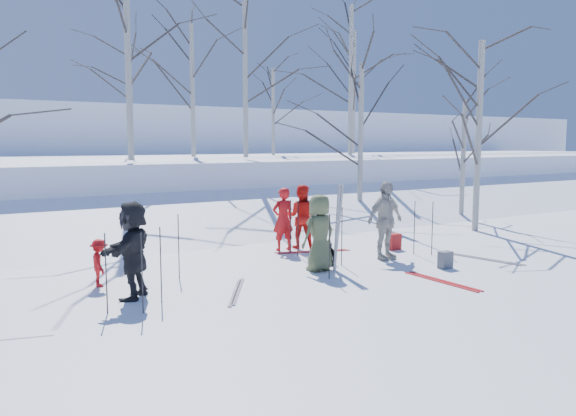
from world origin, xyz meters
TOP-DOWN VIEW (x-y plane):
  - ground at (0.00, 0.00)m, footprint 120.00×120.00m
  - snow_ramp at (0.00, 7.00)m, footprint 70.00×9.49m
  - snow_plateau at (0.00, 17.00)m, footprint 70.00×18.00m
  - far_hill at (0.00, 38.00)m, footprint 90.00×30.00m
  - skier_olive_center at (0.21, 0.54)m, footprint 0.87×0.62m
  - skier_red_north at (0.75, 2.96)m, footprint 0.62×0.42m
  - skier_redor_behind at (1.34, 3.00)m, footprint 1.04×1.01m
  - skier_red_seated at (-4.19, 1.69)m, footprint 0.40×0.63m
  - skier_cream_east at (2.25, 0.73)m, footprint 1.15×0.58m
  - skier_grey_west at (-3.86, 0.54)m, footprint 1.44×1.59m
  - dog at (0.86, 1.07)m, footprint 0.33×0.61m
  - upright_ski_left at (0.50, 0.30)m, footprint 0.08×0.16m
  - upright_ski_right at (0.55, 0.32)m, footprint 0.14×0.23m
  - ski_pair_a at (4.28, -0.57)m, footprint 0.86×1.97m
  - ski_pair_b at (1.75, -1.57)m, footprint 0.25×1.91m
  - ski_pair_c at (-2.12, -0.09)m, footprint 1.91×2.08m
  - ski_pair_d at (1.29, 2.38)m, footprint 1.32×2.02m
  - ski_pole_a at (-0.05, -0.19)m, footprint 0.02×0.02m
  - ski_pole_b at (0.83, 2.71)m, footprint 0.02×0.02m
  - ski_pole_c at (-4.52, -0.17)m, footprint 0.02×0.02m
  - ski_pole_d at (3.59, 0.49)m, footprint 0.02×0.02m
  - ski_pole_e at (-3.54, -0.01)m, footprint 0.02×0.02m
  - ski_pole_f at (0.69, 2.14)m, footprint 0.02×0.02m
  - ski_pole_g at (-4.01, -0.46)m, footprint 0.02×0.02m
  - ski_pole_h at (-2.65, 1.47)m, footprint 0.02×0.02m
  - ski_pole_i at (3.27, 0.79)m, footprint 0.02×0.02m
  - ski_pole_j at (0.94, 0.70)m, footprint 0.02×0.02m
  - backpack_red at (3.28, 1.51)m, footprint 0.32×0.22m
  - backpack_grey at (2.74, -0.74)m, footprint 0.30×0.20m
  - backpack_dark at (0.98, 1.47)m, footprint 0.34×0.24m
  - birch_plateau_a at (6.49, 13.28)m, footprint 3.38×3.38m
  - birch_plateau_b at (3.74, 10.74)m, footprint 4.89×4.89m
  - birch_plateau_c at (12.38, 14.80)m, footprint 5.13×5.13m
  - birch_plateau_e at (2.22, 12.48)m, footprint 4.34×4.34m
  - birch_plateau_f at (-1.30, 9.29)m, footprint 5.36×5.36m
  - birch_plateau_g at (0.56, 15.55)m, footprint 4.22×4.22m
  - birch_plateau_h at (9.62, 11.54)m, footprint 5.37×5.37m
  - birch_edge_b at (7.63, 2.53)m, footprint 4.73×4.73m
  - birch_edge_c at (9.45, 4.68)m, footprint 3.63×3.63m
  - birch_edge_e at (6.10, 6.42)m, footprint 4.50×4.50m

SIDE VIEW (x-z plane):
  - ground at x=0.00m, z-range 0.00..0.00m
  - ski_pair_a at x=4.28m, z-range 0.00..0.02m
  - ski_pair_b at x=1.75m, z-range 0.00..0.02m
  - ski_pair_c at x=-2.12m, z-range 0.00..0.02m
  - ski_pair_d at x=1.29m, z-range 0.00..0.02m
  - snow_ramp at x=0.00m, z-range -1.91..2.21m
  - backpack_grey at x=2.74m, z-range 0.00..0.38m
  - backpack_dark at x=0.98m, z-range 0.00..0.40m
  - backpack_red at x=3.28m, z-range 0.00..0.42m
  - dog at x=0.86m, z-range 0.00..0.50m
  - skier_red_seated at x=-4.19m, z-range 0.00..0.94m
  - ski_pole_a at x=-0.05m, z-range 0.00..1.34m
  - ski_pole_b at x=0.83m, z-range 0.00..1.34m
  - ski_pole_c at x=-4.52m, z-range 0.00..1.34m
  - ski_pole_d at x=3.59m, z-range 0.00..1.34m
  - ski_pole_e at x=-3.54m, z-range 0.00..1.34m
  - ski_pole_f at x=0.69m, z-range 0.00..1.34m
  - ski_pole_g at x=-4.01m, z-range 0.00..1.34m
  - ski_pole_h at x=-2.65m, z-range 0.00..1.34m
  - ski_pole_i at x=3.27m, z-range 0.00..1.34m
  - ski_pole_j at x=0.94m, z-range 0.00..1.34m
  - skier_red_north at x=0.75m, z-range 0.00..1.64m
  - skier_olive_center at x=0.21m, z-range 0.00..1.67m
  - skier_redor_behind at x=1.34m, z-range 0.00..1.68m
  - skier_grey_west at x=-3.86m, z-range 0.00..1.76m
  - skier_cream_east at x=2.25m, z-range 0.00..1.88m
  - upright_ski_left at x=0.50m, z-range 0.00..1.90m
  - upright_ski_right at x=0.55m, z-range 0.00..1.90m
  - snow_plateau at x=0.00m, z-range -0.10..2.10m
  - far_hill at x=0.00m, z-range -1.00..5.00m
  - birch_edge_c at x=9.45m, z-range 0.00..4.32m
  - birch_edge_e at x=6.10m, z-range 0.00..5.57m
  - birch_edge_b at x=7.63m, z-range 0.00..5.90m
  - birch_plateau_a at x=6.49m, z-range 2.20..6.17m
  - birch_plateau_g at x=0.56m, z-range 2.20..7.38m
  - birch_plateau_e at x=2.22m, z-range 2.20..7.54m
  - birch_plateau_b at x=3.74m, z-range 2.20..8.33m
  - birch_plateau_c at x=12.38m, z-range 2.20..8.66m
  - birch_plateau_f at x=-1.30m, z-range 2.20..9.00m
  - birch_plateau_h at x=9.62m, z-range 2.20..9.01m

